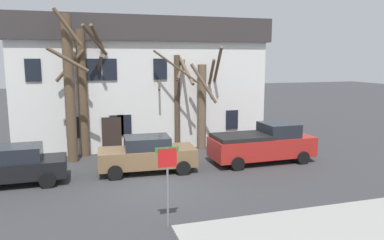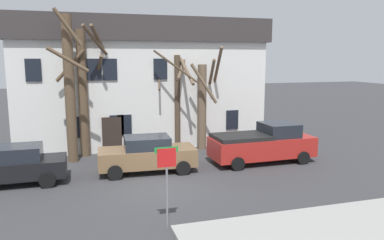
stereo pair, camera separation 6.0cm
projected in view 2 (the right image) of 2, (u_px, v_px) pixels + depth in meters
name	position (u px, v px, depth m)	size (l,w,h in m)	color
ground_plane	(158.00, 188.00, 15.81)	(120.00, 120.00, 0.00)	#38383A
building_main	(137.00, 80.00, 25.76)	(15.51, 9.14, 7.83)	white
tree_bare_near	(70.00, 86.00, 19.24)	(1.96, 1.96, 7.85)	brown
tree_bare_mid	(84.00, 88.00, 20.45)	(2.18, 2.56, 7.16)	brown
tree_bare_far	(177.00, 96.00, 22.27)	(3.17, 3.20, 5.89)	#4C3D2D
tree_bare_end	(201.00, 98.00, 22.12)	(2.80, 2.91, 6.44)	brown
car_black_wagon	(7.00, 165.00, 16.07)	(4.78, 2.07, 1.69)	black
car_brown_sedan	(147.00, 154.00, 17.92)	(4.70, 2.23, 1.74)	brown
pickup_truck_red	(263.00, 144.00, 19.63)	(5.47, 2.36, 2.04)	#AD231E
street_sign_pole	(167.00, 172.00, 11.80)	(0.76, 0.07, 2.67)	slate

